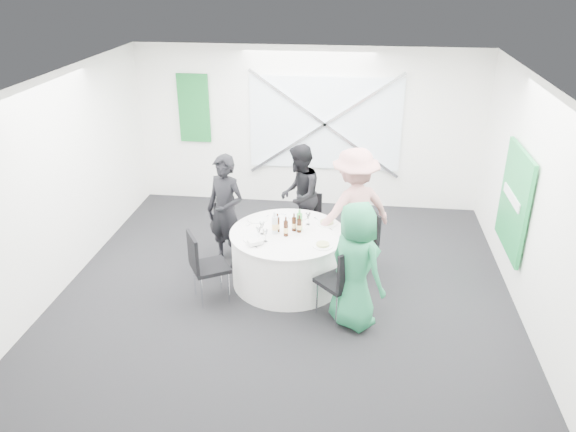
# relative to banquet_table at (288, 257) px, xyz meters

# --- Properties ---
(floor) EXTENTS (6.00, 6.00, 0.00)m
(floor) POSITION_rel_banquet_table_xyz_m (0.00, -0.20, -0.38)
(floor) COLOR black
(floor) RESTS_ON ground
(ceiling) EXTENTS (6.00, 6.00, 0.00)m
(ceiling) POSITION_rel_banquet_table_xyz_m (0.00, -0.20, 2.42)
(ceiling) COLOR white
(ceiling) RESTS_ON wall_back
(wall_back) EXTENTS (6.00, 0.00, 6.00)m
(wall_back) POSITION_rel_banquet_table_xyz_m (0.00, 2.80, 1.02)
(wall_back) COLOR white
(wall_back) RESTS_ON floor
(wall_front) EXTENTS (6.00, 0.00, 6.00)m
(wall_front) POSITION_rel_banquet_table_xyz_m (0.00, -3.20, 1.02)
(wall_front) COLOR white
(wall_front) RESTS_ON floor
(wall_left) EXTENTS (0.00, 6.00, 6.00)m
(wall_left) POSITION_rel_banquet_table_xyz_m (-3.00, -0.20, 1.02)
(wall_left) COLOR white
(wall_left) RESTS_ON floor
(wall_right) EXTENTS (0.00, 6.00, 6.00)m
(wall_right) POSITION_rel_banquet_table_xyz_m (3.00, -0.20, 1.02)
(wall_right) COLOR white
(wall_right) RESTS_ON floor
(window_panel) EXTENTS (2.60, 0.03, 1.60)m
(window_panel) POSITION_rel_banquet_table_xyz_m (0.30, 2.76, 1.12)
(window_panel) COLOR silver
(window_panel) RESTS_ON wall_back
(window_brace_a) EXTENTS (2.63, 0.05, 1.84)m
(window_brace_a) POSITION_rel_banquet_table_xyz_m (0.30, 2.72, 1.12)
(window_brace_a) COLOR silver
(window_brace_a) RESTS_ON window_panel
(window_brace_b) EXTENTS (2.63, 0.05, 1.84)m
(window_brace_b) POSITION_rel_banquet_table_xyz_m (0.30, 2.72, 1.12)
(window_brace_b) COLOR silver
(window_brace_b) RESTS_ON window_panel
(green_banner) EXTENTS (0.55, 0.04, 1.20)m
(green_banner) POSITION_rel_banquet_table_xyz_m (-2.00, 2.75, 1.32)
(green_banner) COLOR #14642C
(green_banner) RESTS_ON wall_back
(green_sign) EXTENTS (0.05, 1.20, 1.40)m
(green_sign) POSITION_rel_banquet_table_xyz_m (2.94, 0.40, 0.82)
(green_sign) COLOR #198B3E
(green_sign) RESTS_ON wall_right
(banquet_table) EXTENTS (1.56, 1.56, 0.76)m
(banquet_table) POSITION_rel_banquet_table_xyz_m (0.00, 0.00, 0.00)
(banquet_table) COLOR silver
(banquet_table) RESTS_ON floor
(chair_back) EXTENTS (0.43, 0.44, 0.83)m
(chair_back) POSITION_rel_banquet_table_xyz_m (0.18, 1.14, 0.10)
(chair_back) COLOR black
(chair_back) RESTS_ON floor
(chair_back_left) EXTENTS (0.55, 0.55, 0.87)m
(chair_back_left) POSITION_rel_banquet_table_xyz_m (-0.96, 0.70, 0.12)
(chair_back_left) COLOR black
(chair_back_left) RESTS_ON floor
(chair_back_right) EXTENTS (0.54, 0.54, 0.90)m
(chair_back_right) POSITION_rel_banquet_table_xyz_m (1.04, 0.45, 0.15)
(chair_back_right) COLOR black
(chair_back_right) RESTS_ON floor
(chair_front_right) EXTENTS (0.64, 0.64, 1.00)m
(chair_front_right) POSITION_rel_banquet_table_xyz_m (0.78, -0.80, 0.21)
(chair_front_right) COLOR black
(chair_front_right) RESTS_ON floor
(chair_front_left) EXTENTS (0.61, 0.60, 0.97)m
(chair_front_left) POSITION_rel_banquet_table_xyz_m (-1.02, -0.60, 0.19)
(chair_front_left) COLOR black
(chair_front_left) RESTS_ON floor
(person_man_back_left) EXTENTS (0.71, 0.61, 1.66)m
(person_man_back_left) POSITION_rel_banquet_table_xyz_m (-0.94, 0.41, 0.45)
(person_man_back_left) COLOR black
(person_man_back_left) RESTS_ON floor
(person_man_back) EXTENTS (0.44, 0.78, 1.59)m
(person_man_back) POSITION_rel_banquet_table_xyz_m (0.03, 1.21, 0.41)
(person_man_back) COLOR black
(person_man_back) RESTS_ON floor
(person_woman_pink) EXTENTS (1.27, 1.06, 1.80)m
(person_woman_pink) POSITION_rel_banquet_table_xyz_m (0.86, 0.52, 0.52)
(person_woman_pink) COLOR tan
(person_woman_pink) RESTS_ON floor
(person_woman_green) EXTENTS (0.92, 0.91, 1.60)m
(person_woman_green) POSITION_rel_banquet_table_xyz_m (0.91, -0.87, 0.42)
(person_woman_green) COLOR #217C4E
(person_woman_green) RESTS_ON floor
(plate_back) EXTENTS (0.29, 0.29, 0.01)m
(plate_back) POSITION_rel_banquet_table_xyz_m (0.09, 0.51, 0.39)
(plate_back) COLOR white
(plate_back) RESTS_ON banquet_table
(plate_back_left) EXTENTS (0.29, 0.29, 0.01)m
(plate_back_left) POSITION_rel_banquet_table_xyz_m (-0.47, 0.34, 0.39)
(plate_back_left) COLOR white
(plate_back_left) RESTS_ON banquet_table
(plate_back_right) EXTENTS (0.28, 0.28, 0.04)m
(plate_back_right) POSITION_rel_banquet_table_xyz_m (0.50, 0.33, 0.40)
(plate_back_right) COLOR white
(plate_back_right) RESTS_ON banquet_table
(plate_front_right) EXTENTS (0.26, 0.26, 0.04)m
(plate_front_right) POSITION_rel_banquet_table_xyz_m (0.49, -0.34, 0.40)
(plate_front_right) COLOR white
(plate_front_right) RESTS_ON banquet_table
(plate_front_left) EXTENTS (0.27, 0.27, 0.01)m
(plate_front_left) POSITION_rel_banquet_table_xyz_m (-0.42, -0.26, 0.39)
(plate_front_left) COLOR white
(plate_front_left) RESTS_ON banquet_table
(napkin) EXTENTS (0.22, 0.20, 0.05)m
(napkin) POSITION_rel_banquet_table_xyz_m (-0.37, -0.41, 0.42)
(napkin) COLOR silver
(napkin) RESTS_ON plate_front_left
(beer_bottle_a) EXTENTS (0.06, 0.06, 0.26)m
(beer_bottle_a) POSITION_rel_banquet_table_xyz_m (-0.14, 0.00, 0.48)
(beer_bottle_a) COLOR #38180A
(beer_bottle_a) RESTS_ON banquet_table
(beer_bottle_b) EXTENTS (0.06, 0.06, 0.25)m
(beer_bottle_b) POSITION_rel_banquet_table_xyz_m (0.07, 0.06, 0.47)
(beer_bottle_b) COLOR #38180A
(beer_bottle_b) RESTS_ON banquet_table
(beer_bottle_c) EXTENTS (0.06, 0.06, 0.24)m
(beer_bottle_c) POSITION_rel_banquet_table_xyz_m (0.15, 0.03, 0.47)
(beer_bottle_c) COLOR #38180A
(beer_bottle_c) RESTS_ON banquet_table
(beer_bottle_d) EXTENTS (0.06, 0.06, 0.27)m
(beer_bottle_d) POSITION_rel_banquet_table_xyz_m (-0.02, -0.11, 0.49)
(beer_bottle_d) COLOR #38180A
(beer_bottle_d) RESTS_ON banquet_table
(green_water_bottle) EXTENTS (0.08, 0.08, 0.30)m
(green_water_bottle) POSITION_rel_banquet_table_xyz_m (0.14, 0.09, 0.50)
(green_water_bottle) COLOR green
(green_water_bottle) RESTS_ON banquet_table
(clear_water_bottle) EXTENTS (0.08, 0.08, 0.30)m
(clear_water_bottle) POSITION_rel_banquet_table_xyz_m (-0.17, -0.05, 0.50)
(clear_water_bottle) COLOR silver
(clear_water_bottle) RESTS_ON banquet_table
(wine_glass_a) EXTENTS (0.07, 0.07, 0.17)m
(wine_glass_a) POSITION_rel_banquet_table_xyz_m (-0.26, -0.30, 0.50)
(wine_glass_a) COLOR white
(wine_glass_a) RESTS_ON banquet_table
(wine_glass_b) EXTENTS (0.07, 0.07, 0.17)m
(wine_glass_b) POSITION_rel_banquet_table_xyz_m (-0.35, -0.24, 0.50)
(wine_glass_b) COLOR white
(wine_glass_b) RESTS_ON banquet_table
(wine_glass_c) EXTENTS (0.07, 0.07, 0.17)m
(wine_glass_c) POSITION_rel_banquet_table_xyz_m (0.24, 0.27, 0.50)
(wine_glass_c) COLOR white
(wine_glass_c) RESTS_ON banquet_table
(wine_glass_d) EXTENTS (0.07, 0.07, 0.17)m
(wine_glass_d) POSITION_rel_banquet_table_xyz_m (-0.34, -0.09, 0.50)
(wine_glass_d) COLOR white
(wine_glass_d) RESTS_ON banquet_table
(fork_a) EXTENTS (0.12, 0.12, 0.01)m
(fork_a) POSITION_rel_banquet_table_xyz_m (-0.51, -0.27, 0.38)
(fork_a) COLOR silver
(fork_a) RESTS_ON banquet_table
(knife_a) EXTENTS (0.10, 0.13, 0.01)m
(knife_a) POSITION_rel_banquet_table_xyz_m (-0.36, -0.45, 0.38)
(knife_a) COLOR silver
(knife_a) RESTS_ON banquet_table
(fork_b) EXTENTS (0.09, 0.14, 0.01)m
(fork_b) POSITION_rel_banquet_table_xyz_m (-0.38, 0.43, 0.38)
(fork_b) COLOR silver
(fork_b) RESTS_ON banquet_table
(knife_b) EXTENTS (0.10, 0.13, 0.01)m
(knife_b) POSITION_rel_banquet_table_xyz_m (-0.55, 0.17, 0.38)
(knife_b) COLOR silver
(knife_b) RESTS_ON banquet_table
(fork_c) EXTENTS (0.10, 0.13, 0.01)m
(fork_c) POSITION_rel_banquet_table_xyz_m (0.55, 0.19, 0.38)
(fork_c) COLOR silver
(fork_c) RESTS_ON banquet_table
(knife_c) EXTENTS (0.10, 0.13, 0.01)m
(knife_c) POSITION_rel_banquet_table_xyz_m (0.36, 0.45, 0.38)
(knife_c) COLOR silver
(knife_c) RESTS_ON banquet_table
(fork_d) EXTENTS (0.15, 0.03, 0.01)m
(fork_d) POSITION_rel_banquet_table_xyz_m (0.13, 0.56, 0.38)
(fork_d) COLOR silver
(fork_d) RESTS_ON banquet_table
(knife_d) EXTENTS (0.15, 0.02, 0.01)m
(knife_d) POSITION_rel_banquet_table_xyz_m (-0.15, 0.56, 0.38)
(knife_d) COLOR silver
(knife_d) RESTS_ON banquet_table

